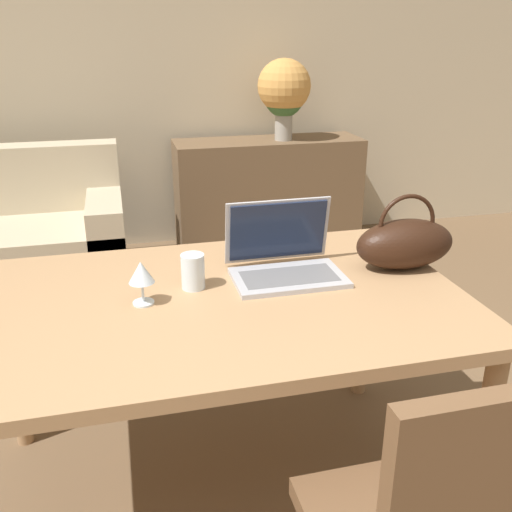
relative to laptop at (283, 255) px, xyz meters
name	(u,v)px	position (x,y,z in m)	size (l,w,h in m)	color
wall_back	(146,48)	(-0.24, 2.40, 0.56)	(10.00, 0.06, 2.70)	beige
dining_table	(217,319)	(-0.25, -0.13, -0.14)	(1.49, 0.94, 0.72)	#A87F56
sideboard	(268,195)	(0.51, 2.09, -0.40)	(1.28, 0.40, 0.77)	brown
laptop	(283,255)	(0.00, 0.00, 0.00)	(0.35, 0.27, 0.23)	#ADADB2
drinking_glass	(193,271)	(-0.30, -0.05, -0.01)	(0.07, 0.07, 0.11)	silver
wine_glass	(141,274)	(-0.46, -0.12, 0.03)	(0.07, 0.07, 0.13)	silver
handbag	(405,243)	(0.40, -0.05, 0.02)	(0.34, 0.17, 0.25)	black
flower_vase	(284,91)	(0.61, 2.06, 0.30)	(0.35, 0.35, 0.53)	#9E998E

